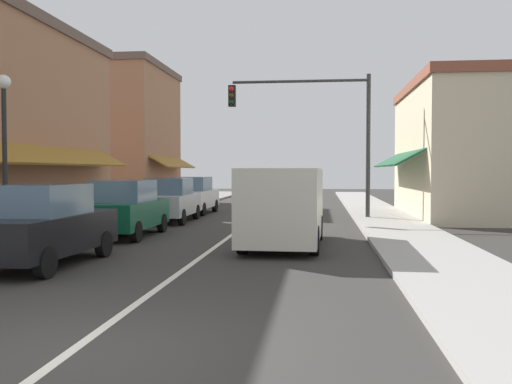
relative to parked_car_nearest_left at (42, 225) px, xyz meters
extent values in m
plane|color=#33302D|center=(3.14, 12.44, -0.88)|extent=(80.00, 80.00, 0.00)
cube|color=gray|center=(-2.36, 12.44, -0.82)|extent=(2.60, 56.00, 0.12)
cube|color=#A39E99|center=(8.64, 12.44, -0.82)|extent=(2.60, 56.00, 0.12)
cube|color=silver|center=(3.14, 12.44, -0.88)|extent=(0.14, 52.00, 0.01)
cube|color=slate|center=(-3.72, 6.44, 0.52)|extent=(0.08, 10.64, 1.80)
cube|color=olive|center=(-3.11, 6.44, 1.72)|extent=(1.27, 11.76, 0.73)
cube|color=slate|center=(-3.72, 9.52, 4.30)|extent=(0.08, 1.10, 1.30)
cube|color=beige|center=(12.77, 14.44, 1.91)|extent=(5.66, 10.00, 5.59)
cube|color=brown|center=(12.77, 14.44, 4.91)|extent=(5.86, 10.20, 0.40)
cube|color=slate|center=(10.00, 14.44, 0.52)|extent=(0.08, 7.60, 1.80)
cube|color=#194C2D|center=(9.39, 14.44, 1.72)|extent=(1.27, 8.40, 0.73)
cube|color=slate|center=(10.00, 12.24, 3.14)|extent=(0.08, 1.10, 1.30)
cube|color=slate|center=(10.00, 16.64, 3.14)|extent=(0.08, 1.10, 1.30)
cube|color=#9E6B4C|center=(-6.43, 22.44, 3.21)|extent=(5.53, 8.00, 8.18)
cube|color=brown|center=(-6.43, 22.44, 7.50)|extent=(5.73, 8.20, 0.40)
cube|color=slate|center=(-3.72, 22.44, 0.52)|extent=(0.08, 6.08, 1.80)
cube|color=olive|center=(-3.11, 22.44, 1.72)|extent=(1.27, 6.72, 0.73)
cube|color=slate|center=(-3.72, 20.68, 5.01)|extent=(0.08, 1.10, 1.30)
cube|color=slate|center=(-3.72, 24.20, 5.01)|extent=(0.08, 1.10, 1.30)
cube|color=black|center=(0.00, 0.03, -0.17)|extent=(1.84, 4.15, 0.80)
cube|color=slate|center=(0.00, -0.07, 0.56)|extent=(1.58, 2.04, 0.66)
cylinder|color=black|center=(-0.75, 1.40, -0.57)|extent=(0.22, 0.63, 0.62)
cylinder|color=black|center=(0.83, 1.35, -0.57)|extent=(0.22, 0.63, 0.62)
cylinder|color=black|center=(0.75, -1.35, -0.57)|extent=(0.22, 0.63, 0.62)
cube|color=#0F4C33|center=(-0.09, 5.41, -0.17)|extent=(1.75, 4.11, 0.80)
cube|color=slate|center=(-0.09, 5.31, 0.56)|extent=(1.53, 2.01, 0.66)
cylinder|color=black|center=(-0.89, 6.76, -0.57)|extent=(0.20, 0.62, 0.62)
cylinder|color=black|center=(0.69, 6.77, -0.57)|extent=(0.20, 0.62, 0.62)
cylinder|color=black|center=(-0.87, 4.06, -0.57)|extent=(0.20, 0.62, 0.62)
cylinder|color=black|center=(0.71, 4.07, -0.57)|extent=(0.20, 0.62, 0.62)
cube|color=#B7BABF|center=(-0.05, 10.48, -0.17)|extent=(1.81, 4.14, 0.80)
cube|color=slate|center=(-0.05, 10.38, 0.56)|extent=(1.56, 2.03, 0.66)
cylinder|color=black|center=(-0.87, 11.82, -0.57)|extent=(0.21, 0.62, 0.62)
cylinder|color=black|center=(0.71, 11.85, -0.57)|extent=(0.21, 0.62, 0.62)
cylinder|color=black|center=(-0.81, 9.12, -0.57)|extent=(0.21, 0.62, 0.62)
cylinder|color=black|center=(0.77, 9.15, -0.57)|extent=(0.21, 0.62, 0.62)
cube|color=silver|center=(-0.12, 14.86, -0.17)|extent=(1.80, 4.13, 0.80)
cube|color=slate|center=(-0.12, 14.76, 0.56)|extent=(1.56, 2.03, 0.66)
cylinder|color=black|center=(-0.89, 16.23, -0.57)|extent=(0.21, 0.62, 0.62)
cylinder|color=black|center=(0.70, 16.20, -0.57)|extent=(0.21, 0.62, 0.62)
cylinder|color=black|center=(-0.94, 13.52, -0.57)|extent=(0.21, 0.62, 0.62)
cylinder|color=black|center=(0.64, 13.49, -0.57)|extent=(0.21, 0.62, 0.62)
cube|color=beige|center=(4.98, 3.79, 0.29)|extent=(2.11, 5.06, 1.90)
cube|color=slate|center=(5.05, 6.19, 0.72)|extent=(1.73, 0.32, 0.84)
cube|color=black|center=(5.05, 6.37, -0.40)|extent=(1.87, 0.25, 0.24)
cylinder|color=black|center=(4.14, 5.36, -0.52)|extent=(0.26, 0.73, 0.72)
cylinder|color=black|center=(5.90, 5.31, -0.52)|extent=(0.26, 0.73, 0.72)
cylinder|color=black|center=(4.05, 2.26, -0.52)|extent=(0.26, 0.73, 0.72)
cylinder|color=black|center=(5.81, 2.21, -0.52)|extent=(0.26, 0.73, 0.72)
cylinder|color=#333333|center=(7.94, 12.43, 2.17)|extent=(0.18, 0.18, 6.09)
cylinder|color=#333333|center=(5.07, 12.43, 4.97)|extent=(5.74, 0.12, 0.12)
cube|color=black|center=(2.20, 12.25, 4.37)|extent=(0.30, 0.24, 0.90)
sphere|color=red|center=(2.20, 12.12, 4.65)|extent=(0.20, 0.20, 0.20)
sphere|color=#3D2D0C|center=(2.20, 12.12, 4.37)|extent=(0.20, 0.20, 0.20)
sphere|color=#0C3316|center=(2.20, 12.12, 4.09)|extent=(0.20, 0.20, 0.20)
cylinder|color=black|center=(-2.04, 2.02, 1.19)|extent=(0.12, 0.12, 4.13)
sphere|color=white|center=(-2.04, 2.02, 3.43)|extent=(0.36, 0.36, 0.36)
camera|label=1|loc=(5.96, -11.39, 1.18)|focal=39.23mm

